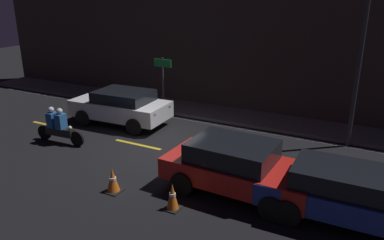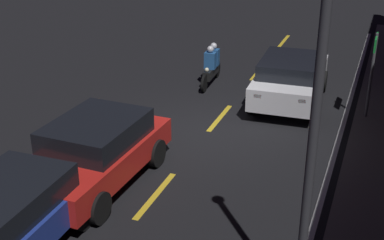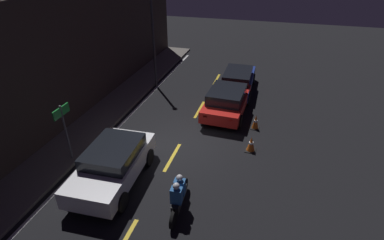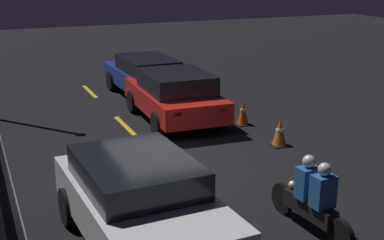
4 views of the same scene
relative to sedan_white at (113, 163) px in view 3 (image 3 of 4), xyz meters
name	(u,v)px [view 3 (image 3 of 4)]	position (x,y,z in m)	size (l,w,h in m)	color
ground_plane	(180,144)	(2.95, -1.60, -0.79)	(56.00, 56.00, 0.00)	black
raised_curb	(89,128)	(2.95, 3.04, -0.73)	(28.00, 2.03, 0.13)	#605B56
building_front	(55,67)	(2.95, 4.20, 2.26)	(28.00, 0.30, 6.10)	#382D28
lane_dash_c	(172,157)	(1.95, -1.60, -0.79)	(2.00, 0.14, 0.01)	gold
lane_dash_d	(199,109)	(6.45, -1.60, -0.79)	(2.00, 0.14, 0.01)	gold
lane_dash_e	(217,80)	(10.95, -1.60, -0.79)	(2.00, 0.14, 0.01)	gold
lane_solid_kerb	(112,133)	(2.95, 1.77, -0.79)	(25.20, 0.14, 0.01)	silver
sedan_white	(113,163)	(0.00, 0.00, 0.00)	(4.16, 2.15, 1.45)	silver
taxi_red	(227,100)	(6.39, -3.09, -0.01)	(4.17, 2.15, 1.46)	red
sedan_blue	(238,80)	(9.39, -3.21, -0.03)	(4.56, 1.89, 1.39)	navy
motorcycle	(179,195)	(-0.75, -2.78, -0.15)	(2.14, 0.40, 1.36)	black
traffic_cone_near	(251,144)	(3.35, -4.71, -0.45)	(0.46, 0.46, 0.69)	black
traffic_cone_mid	(256,122)	(5.28, -4.72, -0.43)	(0.41, 0.41, 0.73)	black
shop_sign	(64,122)	(0.63, 2.32, 1.03)	(0.90, 0.08, 2.40)	#4C4C51
street_lamp	(153,35)	(8.79, 1.87, 2.45)	(0.28, 0.28, 5.76)	#333338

